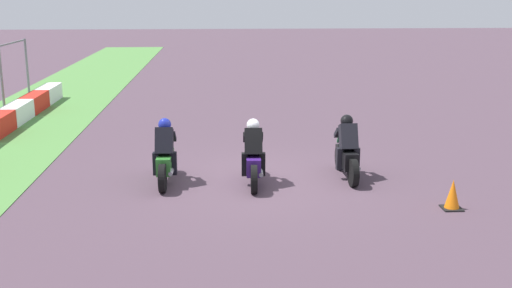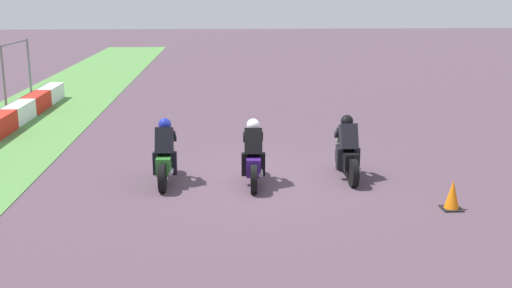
{
  "view_description": "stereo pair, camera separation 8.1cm",
  "coord_description": "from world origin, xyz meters",
  "px_view_note": "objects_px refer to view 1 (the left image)",
  "views": [
    {
      "loc": [
        -14.04,
        0.88,
        4.35
      ],
      "look_at": [
        -0.04,
        0.06,
        0.9
      ],
      "focal_mm": 43.86,
      "sensor_mm": 36.0,
      "label": 1
    },
    {
      "loc": [
        -14.04,
        0.8,
        4.35
      ],
      "look_at": [
        -0.04,
        0.06,
        0.9
      ],
      "focal_mm": 43.86,
      "sensor_mm": 36.0,
      "label": 2
    }
  ],
  "objects_px": {
    "rider_lane_b": "(253,158)",
    "traffic_cone": "(453,195)",
    "rider_lane_a": "(347,152)",
    "rider_lane_c": "(165,157)"
  },
  "relations": [
    {
      "from": "rider_lane_b",
      "to": "traffic_cone",
      "type": "xyz_separation_m",
      "value": [
        -1.96,
        -3.96,
        -0.33
      ]
    },
    {
      "from": "rider_lane_a",
      "to": "rider_lane_b",
      "type": "distance_m",
      "value": 2.27
    },
    {
      "from": "rider_lane_c",
      "to": "traffic_cone",
      "type": "xyz_separation_m",
      "value": [
        -2.14,
        -5.99,
        -0.33
      ]
    },
    {
      "from": "rider_lane_b",
      "to": "rider_lane_c",
      "type": "distance_m",
      "value": 2.03
    },
    {
      "from": "rider_lane_b",
      "to": "rider_lane_a",
      "type": "bearing_deg",
      "value": -79.14
    },
    {
      "from": "rider_lane_c",
      "to": "traffic_cone",
      "type": "relative_size",
      "value": 3.28
    },
    {
      "from": "rider_lane_c",
      "to": "traffic_cone",
      "type": "bearing_deg",
      "value": -108.57
    },
    {
      "from": "rider_lane_a",
      "to": "rider_lane_c",
      "type": "bearing_deg",
      "value": 90.85
    },
    {
      "from": "rider_lane_a",
      "to": "rider_lane_b",
      "type": "bearing_deg",
      "value": 97.61
    },
    {
      "from": "rider_lane_b",
      "to": "rider_lane_c",
      "type": "bearing_deg",
      "value": 86.53
    }
  ]
}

